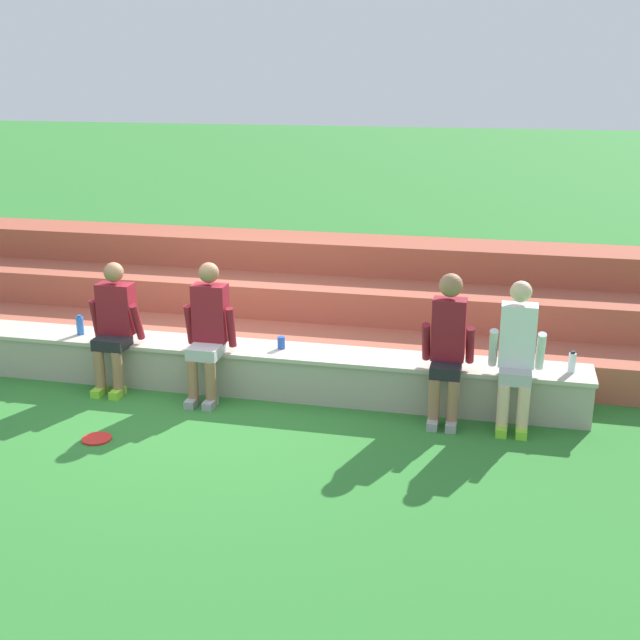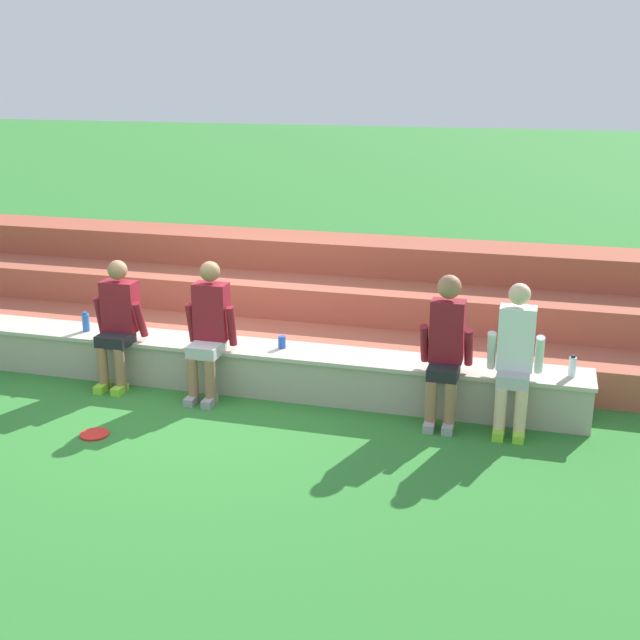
% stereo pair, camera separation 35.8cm
% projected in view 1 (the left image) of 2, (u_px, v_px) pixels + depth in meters
% --- Properties ---
extents(ground_plane, '(80.00, 80.00, 0.00)m').
position_uv_depth(ground_plane, '(202.00, 395.00, 8.42)').
color(ground_plane, '#2D752D').
extents(stone_seating_wall, '(7.75, 0.55, 0.48)m').
position_uv_depth(stone_seating_wall, '(209.00, 364.00, 8.58)').
color(stone_seating_wall, '#A8A08E').
rests_on(stone_seating_wall, ground).
extents(brick_bleachers, '(9.49, 2.33, 1.16)m').
position_uv_depth(brick_bleachers, '(261.00, 299.00, 10.25)').
color(brick_bleachers, '#AC5541').
rests_on(brick_bleachers, ground).
extents(person_far_left, '(0.55, 0.52, 1.34)m').
position_uv_depth(person_far_left, '(114.00, 323.00, 8.41)').
color(person_far_left, '#996B4C').
rests_on(person_far_left, ground).
extents(person_left_of_center, '(0.52, 0.57, 1.40)m').
position_uv_depth(person_left_of_center, '(208.00, 329.00, 8.17)').
color(person_left_of_center, '#996B4C').
rests_on(person_left_of_center, ground).
extents(person_center, '(0.49, 0.54, 1.42)m').
position_uv_depth(person_center, '(448.00, 344.00, 7.65)').
color(person_center, '#996B4C').
rests_on(person_center, ground).
extents(person_right_of_center, '(0.51, 0.50, 1.39)m').
position_uv_depth(person_right_of_center, '(517.00, 353.00, 7.50)').
color(person_right_of_center, beige).
rests_on(person_right_of_center, ground).
extents(water_bottle_center_gap, '(0.07, 0.07, 0.21)m').
position_uv_depth(water_bottle_center_gap, '(572.00, 362.00, 7.69)').
color(water_bottle_center_gap, silver).
rests_on(water_bottle_center_gap, stone_seating_wall).
extents(water_bottle_near_left, '(0.08, 0.08, 0.22)m').
position_uv_depth(water_bottle_near_left, '(80.00, 325.00, 8.79)').
color(water_bottle_near_left, blue).
rests_on(water_bottle_near_left, stone_seating_wall).
extents(plastic_cup_left_end, '(0.08, 0.08, 0.13)m').
position_uv_depth(plastic_cup_left_end, '(281.00, 343.00, 8.36)').
color(plastic_cup_left_end, blue).
rests_on(plastic_cup_left_end, stone_seating_wall).
extents(frisbee, '(0.27, 0.27, 0.02)m').
position_uv_depth(frisbee, '(97.00, 439.00, 7.41)').
color(frisbee, red).
rests_on(frisbee, ground).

